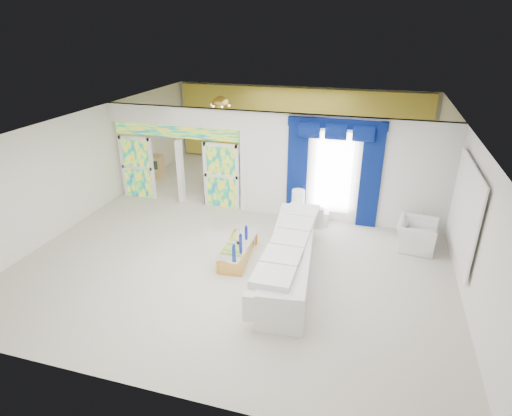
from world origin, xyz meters
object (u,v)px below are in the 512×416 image
(console_table, at_px, (308,217))
(armchair, at_px, (416,235))
(white_sofa, at_px, (291,258))
(coffee_table, at_px, (238,251))
(grand_piano, at_px, (236,173))

(console_table, xyz_separation_m, armchair, (2.86, -0.62, 0.16))
(white_sofa, bearing_deg, coffee_table, 161.32)
(console_table, relative_size, grand_piano, 0.67)
(white_sofa, height_order, console_table, white_sofa)
(coffee_table, bearing_deg, grand_piano, 109.11)
(coffee_table, xyz_separation_m, console_table, (1.29, 2.40, 0.01))
(coffee_table, xyz_separation_m, grand_piano, (-1.62, 4.68, 0.25))
(console_table, bearing_deg, white_sofa, -88.72)
(white_sofa, relative_size, console_table, 3.68)
(white_sofa, height_order, armchair, white_sofa)
(coffee_table, bearing_deg, console_table, 61.72)
(white_sofa, height_order, grand_piano, grand_piano)
(white_sofa, distance_m, armchair, 3.48)
(coffee_table, distance_m, armchair, 4.51)
(white_sofa, bearing_deg, console_table, 85.13)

